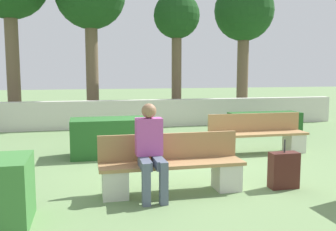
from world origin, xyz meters
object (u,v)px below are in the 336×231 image
(bench_left_side, at_px, (258,138))
(person_seated_man, at_px, (150,146))
(bench_front, at_px, (172,169))
(suitcase, at_px, (284,170))
(tree_center_right, at_px, (177,20))
(tree_rightmost, at_px, (244,14))

(bench_left_side, bearing_deg, person_seated_man, -140.13)
(bench_front, height_order, bench_left_side, same)
(suitcase, height_order, tree_center_right, tree_center_right)
(person_seated_man, relative_size, tree_center_right, 0.29)
(bench_front, xyz_separation_m, tree_center_right, (2.05, 7.97, 3.24))
(tree_rightmost, bearing_deg, bench_left_side, -110.65)
(bench_front, xyz_separation_m, tree_rightmost, (4.73, 8.23, 3.57))
(bench_front, xyz_separation_m, person_seated_man, (-0.35, -0.14, 0.40))
(tree_center_right, bearing_deg, person_seated_man, -106.45)
(bench_front, distance_m, bench_left_side, 3.26)
(bench_front, distance_m, person_seated_man, 0.55)
(person_seated_man, distance_m, tree_rightmost, 10.29)
(bench_front, height_order, tree_center_right, tree_center_right)
(suitcase, bearing_deg, tree_rightmost, 70.36)
(person_seated_man, xyz_separation_m, tree_center_right, (2.39, 8.11, 2.84))
(suitcase, bearing_deg, tree_center_right, 87.78)
(bench_left_side, bearing_deg, tree_rightmost, 69.74)
(bench_front, height_order, person_seated_man, person_seated_man)
(person_seated_man, bearing_deg, tree_rightmost, 58.74)
(bench_front, bearing_deg, bench_left_side, 41.43)
(tree_center_right, bearing_deg, bench_left_side, -86.06)
(bench_front, distance_m, tree_rightmost, 10.14)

